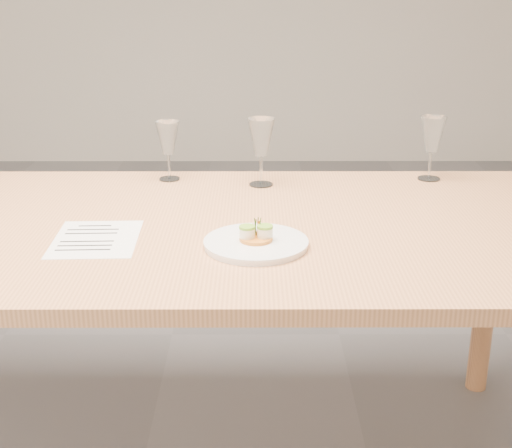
{
  "coord_description": "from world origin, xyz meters",
  "views": [
    {
      "loc": [
        0.33,
        -1.74,
        1.37
      ],
      "look_at": [
        0.33,
        -0.15,
        0.8
      ],
      "focal_mm": 50.0,
      "sensor_mm": 36.0,
      "label": 1
    }
  ],
  "objects_px": {
    "wine_glass_2": "(168,139)",
    "wine_glass_4": "(432,136)",
    "dining_table": "(130,247)",
    "dinner_plate": "(256,242)",
    "wine_glass_3": "(261,139)",
    "recipe_sheet": "(96,239)"
  },
  "relations": [
    {
      "from": "wine_glass_3",
      "to": "wine_glass_4",
      "type": "xyz_separation_m",
      "value": [
        0.53,
        0.06,
        -0.0
      ]
    },
    {
      "from": "recipe_sheet",
      "to": "wine_glass_4",
      "type": "xyz_separation_m",
      "value": [
        0.94,
        0.52,
        0.14
      ]
    },
    {
      "from": "dining_table",
      "to": "wine_glass_4",
      "type": "bearing_deg",
      "value": 24.88
    },
    {
      "from": "wine_glass_3",
      "to": "wine_glass_4",
      "type": "bearing_deg",
      "value": 6.75
    },
    {
      "from": "dinner_plate",
      "to": "wine_glass_4",
      "type": "height_order",
      "value": "wine_glass_4"
    },
    {
      "from": "wine_glass_2",
      "to": "wine_glass_4",
      "type": "distance_m",
      "value": 0.81
    },
    {
      "from": "wine_glass_2",
      "to": "recipe_sheet",
      "type": "bearing_deg",
      "value": -103.09
    },
    {
      "from": "wine_glass_3",
      "to": "dining_table",
      "type": "bearing_deg",
      "value": -135.41
    },
    {
      "from": "wine_glass_3",
      "to": "dinner_plate",
      "type": "bearing_deg",
      "value": -91.8
    },
    {
      "from": "recipe_sheet",
      "to": "wine_glass_2",
      "type": "xyz_separation_m",
      "value": [
        0.12,
        0.52,
        0.13
      ]
    },
    {
      "from": "dining_table",
      "to": "recipe_sheet",
      "type": "bearing_deg",
      "value": -116.6
    },
    {
      "from": "dining_table",
      "to": "dinner_plate",
      "type": "relative_size",
      "value": 9.61
    },
    {
      "from": "recipe_sheet",
      "to": "wine_glass_3",
      "type": "height_order",
      "value": "wine_glass_3"
    },
    {
      "from": "recipe_sheet",
      "to": "wine_glass_3",
      "type": "bearing_deg",
      "value": 46.51
    },
    {
      "from": "wine_glass_3",
      "to": "wine_glass_4",
      "type": "distance_m",
      "value": 0.53
    },
    {
      "from": "wine_glass_2",
      "to": "wine_glass_4",
      "type": "xyz_separation_m",
      "value": [
        0.81,
        0.0,
        0.01
      ]
    },
    {
      "from": "dinner_plate",
      "to": "recipe_sheet",
      "type": "distance_m",
      "value": 0.4
    },
    {
      "from": "wine_glass_4",
      "to": "dining_table",
      "type": "bearing_deg",
      "value": -155.12
    },
    {
      "from": "wine_glass_3",
      "to": "wine_glass_2",
      "type": "bearing_deg",
      "value": 167.95
    },
    {
      "from": "dinner_plate",
      "to": "wine_glass_4",
      "type": "relative_size",
      "value": 1.26
    },
    {
      "from": "dining_table",
      "to": "wine_glass_4",
      "type": "distance_m",
      "value": 0.99
    },
    {
      "from": "wine_glass_2",
      "to": "dining_table",
      "type": "bearing_deg",
      "value": -98.78
    }
  ]
}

